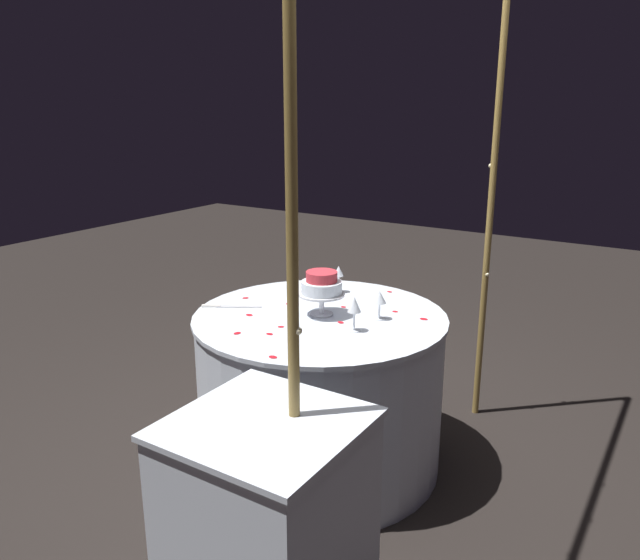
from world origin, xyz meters
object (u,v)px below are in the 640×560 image
object	(u,v)px
main_table	(320,390)
wine_glass_0	(380,298)
tiered_cake	(322,286)
wine_glass_2	(354,306)
side_table	(269,535)
cake_knife	(228,306)
wine_glass_1	(339,273)
decorative_arch	(424,154)

from	to	relation	value
main_table	wine_glass_0	distance (m)	0.57
tiered_cake	wine_glass_0	bearing A→B (deg)	109.84
tiered_cake	wine_glass_2	size ratio (longest dim) A/B	1.37
side_table	cake_knife	bearing A→B (deg)	-134.02
tiered_cake	wine_glass_1	distance (m)	0.38
tiered_cake	wine_glass_1	world-z (taller)	tiered_cake
side_table	wine_glass_1	distance (m)	1.56
side_table	wine_glass_1	world-z (taller)	wine_glass_1
wine_glass_1	wine_glass_2	world-z (taller)	wine_glass_2
side_table	wine_glass_0	distance (m)	1.22
side_table	wine_glass_2	size ratio (longest dim) A/B	5.16
main_table	tiered_cake	size ratio (longest dim) A/B	5.50
side_table	wine_glass_2	world-z (taller)	wine_glass_2
wine_glass_1	cake_knife	distance (m)	0.62
wine_glass_2	cake_knife	world-z (taller)	wine_glass_2
decorative_arch	wine_glass_1	xyz separation A→B (m)	(-0.36, -0.61, -0.67)
decorative_arch	main_table	xyz separation A→B (m)	(0.00, -0.50, -1.17)
main_table	cake_knife	distance (m)	0.62
cake_knife	wine_glass_0	bearing A→B (deg)	109.24
tiered_cake	cake_knife	world-z (taller)	tiered_cake
tiered_cake	cake_knife	size ratio (longest dim) A/B	0.83
main_table	wine_glass_0	world-z (taller)	wine_glass_0
wine_glass_1	wine_glass_2	distance (m)	0.58
decorative_arch	wine_glass_0	xyz separation A→B (m)	(-0.10, -0.23, -0.67)
wine_glass_0	wine_glass_2	world-z (taller)	wine_glass_2
wine_glass_0	cake_knife	xyz separation A→B (m)	(0.25, -0.71, -0.10)
decorative_arch	cake_knife	world-z (taller)	decorative_arch
wine_glass_0	wine_glass_1	world-z (taller)	wine_glass_1
decorative_arch	side_table	distance (m)	1.53
wine_glass_1	main_table	bearing A→B (deg)	17.54
decorative_arch	wine_glass_0	size ratio (longest dim) A/B	17.76
wine_glass_1	wine_glass_2	size ratio (longest dim) A/B	0.91
wine_glass_2	cake_knife	xyz separation A→B (m)	(0.05, -0.69, -0.11)
side_table	main_table	bearing A→B (deg)	-156.24
wine_glass_2	wine_glass_0	bearing A→B (deg)	173.50
main_table	cake_knife	size ratio (longest dim) A/B	4.58
main_table	wine_glass_2	distance (m)	0.57
main_table	side_table	bearing A→B (deg)	23.76
tiered_cake	cake_knife	distance (m)	0.50
wine_glass_0	wine_glass_1	bearing A→B (deg)	-124.89
main_table	wine_glass_1	size ratio (longest dim) A/B	8.34
main_table	wine_glass_0	bearing A→B (deg)	110.65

